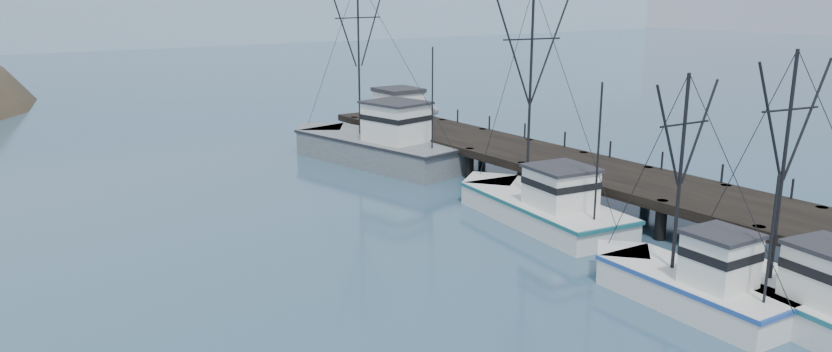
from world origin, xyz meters
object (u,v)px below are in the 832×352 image
(trawler_far, at_px, (539,205))
(work_vessel, at_px, (375,146))
(pickup_truck, at_px, (409,108))
(pier_shed, at_px, (399,106))
(pier, at_px, (554,162))
(trawler_mid, at_px, (688,284))
(trawler_near, at_px, (789,297))

(trawler_far, distance_m, work_vessel, 16.81)
(work_vessel, height_order, pickup_truck, work_vessel)
(pier_shed, bearing_deg, pier, -84.33)
(pier, bearing_deg, work_vessel, 112.67)
(trawler_mid, distance_m, pier_shed, 31.53)
(pier_shed, bearing_deg, trawler_mid, -102.30)
(trawler_mid, bearing_deg, work_vessel, 83.97)
(pier_shed, bearing_deg, pickup_truck, 44.54)
(trawler_far, relative_size, pickup_truck, 2.51)
(trawler_near, relative_size, trawler_mid, 1.10)
(pier_shed, height_order, pickup_truck, pier_shed)
(work_vessel, height_order, pier_shed, work_vessel)
(pier, xyz_separation_m, trawler_near, (-6.14, -18.49, -0.87))
(trawler_near, bearing_deg, pier, 71.62)
(pier, height_order, trawler_far, trawler_far)
(pier, distance_m, trawler_near, 19.51)
(trawler_far, height_order, pier_shed, trawler_far)
(pier_shed, distance_m, pickup_truck, 4.20)
(work_vessel, bearing_deg, pier_shed, 34.88)
(pier, height_order, work_vessel, work_vessel)
(trawler_mid, distance_m, trawler_far, 11.67)
(pier, relative_size, trawler_mid, 4.75)
(trawler_mid, height_order, pier_shed, trawler_mid)
(trawler_near, relative_size, work_vessel, 0.64)
(pickup_truck, bearing_deg, pier_shed, 153.46)
(trawler_far, bearing_deg, pickup_truck, 73.18)
(trawler_mid, xyz_separation_m, pier_shed, (6.69, 30.70, 2.60))
(trawler_near, height_order, work_vessel, work_vessel)
(trawler_mid, height_order, pickup_truck, trawler_mid)
(trawler_mid, bearing_deg, trawler_near, -54.63)
(trawler_mid, xyz_separation_m, trawler_far, (2.90, 11.30, 0.00))
(trawler_near, relative_size, trawler_far, 0.81)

